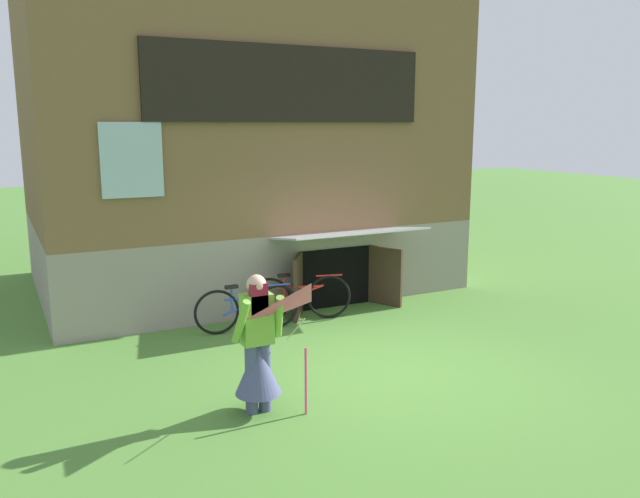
{
  "coord_description": "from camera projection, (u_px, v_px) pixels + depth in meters",
  "views": [
    {
      "loc": [
        -4.42,
        -6.79,
        3.19
      ],
      "look_at": [
        -0.45,
        1.04,
        1.49
      ],
      "focal_mm": 36.28,
      "sensor_mm": 36.0,
      "label": 1
    }
  ],
  "objects": [
    {
      "name": "bicycle_blue",
      "position": [
        247.0,
        308.0,
        10.06
      ],
      "size": [
        1.66,
        0.25,
        0.76
      ],
      "rotation": [
        0.0,
        0.0,
        -0.12
      ],
      "color": "black",
      "rests_on": "ground_plane"
    },
    {
      "name": "person",
      "position": [
        258.0,
        355.0,
        7.17
      ],
      "size": [
        0.61,
        0.52,
        1.59
      ],
      "rotation": [
        0.0,
        0.0,
        0.24
      ],
      "color": "#474C75",
      "rests_on": "ground_plane"
    },
    {
      "name": "bicycle_red",
      "position": [
        299.0,
        297.0,
        10.65
      ],
      "size": [
        1.69,
        0.52,
        0.79
      ],
      "rotation": [
        0.0,
        0.0,
        -0.28
      ],
      "color": "black",
      "rests_on": "ground_plane"
    },
    {
      "name": "ground_plane",
      "position": [
        386.0,
        370.0,
        8.51
      ],
      "size": [
        60.0,
        60.0,
        0.0
      ],
      "primitive_type": "plane",
      "color": "#4C7F33"
    },
    {
      "name": "kite",
      "position": [
        311.0,
        314.0,
        6.84
      ],
      "size": [
        0.84,
        0.84,
        1.45
      ],
      "color": "#E54C7F",
      "rests_on": "ground_plane"
    },
    {
      "name": "log_house",
      "position": [
        236.0,
        140.0,
        12.92
      ],
      "size": [
        7.65,
        6.43,
        5.75
      ],
      "color": "gray",
      "rests_on": "ground_plane"
    }
  ]
}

